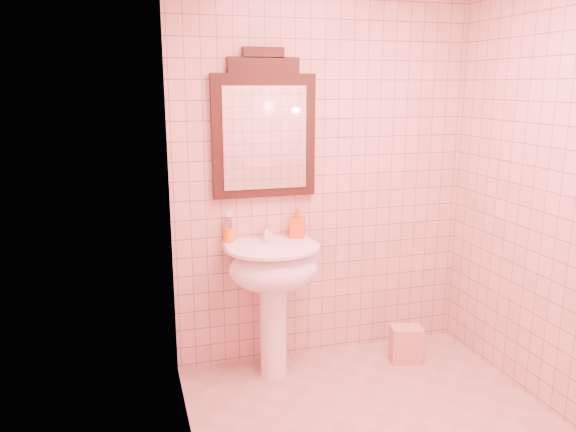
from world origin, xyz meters
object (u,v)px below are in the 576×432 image
object	(u,v)px
pedestal_sink	(273,277)
towel	(406,344)
soap_dispenser	(298,223)
mirror	(264,129)
toothbrush_cup	(229,234)

from	to	relation	value
pedestal_sink	towel	world-z (taller)	pedestal_sink
pedestal_sink	soap_dispenser	bearing A→B (deg)	36.02
pedestal_sink	soap_dispenser	distance (m)	0.39
soap_dispenser	towel	xyz separation A→B (m)	(0.69, -0.24, -0.84)
mirror	towel	size ratio (longest dim) A/B	3.68
soap_dispenser	towel	bearing A→B (deg)	6.15
pedestal_sink	mirror	distance (m)	0.92
mirror	toothbrush_cup	xyz separation A→B (m)	(-0.24, -0.03, -0.65)
soap_dispenser	towel	distance (m)	1.11
pedestal_sink	toothbrush_cup	world-z (taller)	toothbrush_cup
mirror	towel	xyz separation A→B (m)	(0.90, -0.29, -1.44)
pedestal_sink	soap_dispenser	size ratio (longest dim) A/B	4.34
toothbrush_cup	soap_dispenser	distance (m)	0.45
pedestal_sink	mirror	world-z (taller)	mirror
pedestal_sink	toothbrush_cup	distance (m)	0.39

